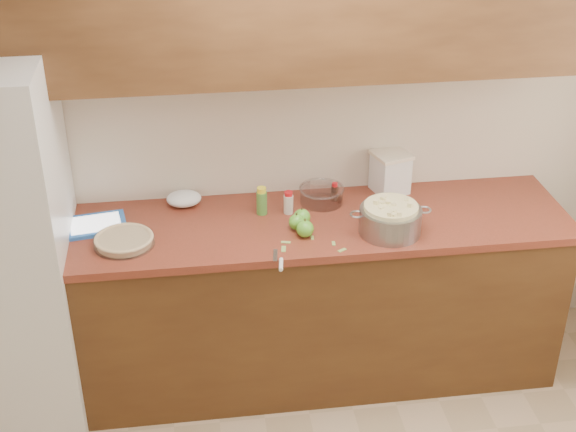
{
  "coord_description": "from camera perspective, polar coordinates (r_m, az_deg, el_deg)",
  "views": [
    {
      "loc": [
        -0.52,
        -1.86,
        2.84
      ],
      "look_at": [
        -0.07,
        1.43,
        0.98
      ],
      "focal_mm": 50.0,
      "sensor_mm": 36.0,
      "label": 1
    }
  ],
  "objects": [
    {
      "name": "room_shell",
      "position": [
        2.47,
        6.12,
        -9.48
      ],
      "size": [
        3.6,
        3.6,
        3.6
      ],
      "color": "tan",
      "rests_on": "ground"
    },
    {
      "name": "counter_run",
      "position": [
        4.13,
        0.83,
        -5.9
      ],
      "size": [
        2.64,
        0.68,
        0.92
      ],
      "color": "#503116",
      "rests_on": "ground"
    },
    {
      "name": "upper_cabinets",
      "position": [
        3.64,
        0.63,
        15.14
      ],
      "size": [
        2.6,
        0.34,
        0.7
      ],
      "primitive_type": "cube",
      "color": "brown",
      "rests_on": "room_shell"
    },
    {
      "name": "pie",
      "position": [
        3.75,
        -11.58,
        -1.71
      ],
      "size": [
        0.28,
        0.28,
        0.04
      ],
      "rotation": [
        0.0,
        0.0,
        -0.05
      ],
      "color": "silver",
      "rests_on": "counter_run"
    },
    {
      "name": "colander",
      "position": [
        3.78,
        7.28,
        -0.24
      ],
      "size": [
        0.39,
        0.29,
        0.15
      ],
      "rotation": [
        0.0,
        0.0,
        0.39
      ],
      "color": "gray",
      "rests_on": "counter_run"
    },
    {
      "name": "flour_canister",
      "position": [
        4.15,
        7.28,
        3.13
      ],
      "size": [
        0.22,
        0.22,
        0.21
      ],
      "rotation": [
        0.0,
        0.0,
        0.29
      ],
      "color": "white",
      "rests_on": "counter_run"
    },
    {
      "name": "tablet",
      "position": [
        3.94,
        -13.53,
        -0.62
      ],
      "size": [
        0.32,
        0.26,
        0.02
      ],
      "rotation": [
        0.0,
        0.0,
        0.15
      ],
      "color": "blue",
      "rests_on": "counter_run"
    },
    {
      "name": "paring_knife",
      "position": [
        3.54,
        -0.56,
        -3.37
      ],
      "size": [
        0.05,
        0.19,
        0.02
      ],
      "rotation": [
        0.0,
        0.0,
        -0.15
      ],
      "color": "gray",
      "rests_on": "counter_run"
    },
    {
      "name": "lemon_bottle",
      "position": [
        3.92,
        -1.88,
        1.06
      ],
      "size": [
        0.05,
        0.05,
        0.14
      ],
      "rotation": [
        0.0,
        0.0,
        -0.26
      ],
      "color": "#4C8C38",
      "rests_on": "counter_run"
    },
    {
      "name": "cinnamon_shaker",
      "position": [
        3.92,
        0.03,
        0.95
      ],
      "size": [
        0.05,
        0.05,
        0.12
      ],
      "rotation": [
        0.0,
        0.0,
        -0.27
      ],
      "color": "beige",
      "rests_on": "counter_run"
    },
    {
      "name": "vanilla_bottle",
      "position": [
        4.05,
        3.33,
        1.71
      ],
      "size": [
        0.03,
        0.03,
        0.1
      ],
      "rotation": [
        0.0,
        0.0,
        0.1
      ],
      "color": "black",
      "rests_on": "counter_run"
    },
    {
      "name": "mixing_bowl",
      "position": [
        4.03,
        2.4,
        1.55
      ],
      "size": [
        0.23,
        0.23,
        0.09
      ],
      "rotation": [
        0.0,
        0.0,
        -0.27
      ],
      "color": "silver",
      "rests_on": "counter_run"
    },
    {
      "name": "paper_towel",
      "position": [
        4.04,
        -7.41,
        1.24
      ],
      "size": [
        0.22,
        0.2,
        0.07
      ],
      "primitive_type": "ellipsoid",
      "rotation": [
        0.0,
        0.0,
        0.42
      ],
      "color": "white",
      "rests_on": "counter_run"
    },
    {
      "name": "apple_left",
      "position": [
        3.79,
        0.62,
        -0.43
      ],
      "size": [
        0.08,
        0.08,
        0.09
      ],
      "color": "#57AC2C",
      "rests_on": "counter_run"
    },
    {
      "name": "apple_center",
      "position": [
        3.83,
        0.99,
        -0.1
      ],
      "size": [
        0.08,
        0.08,
        0.09
      ],
      "color": "#57AC2C",
      "rests_on": "counter_run"
    },
    {
      "name": "apple_front",
      "position": [
        3.73,
        1.22,
        -0.91
      ],
      "size": [
        0.08,
        0.08,
        0.09
      ],
      "color": "#57AC2C",
      "rests_on": "counter_run"
    },
    {
      "name": "peel_a",
      "position": [
        3.74,
        1.74,
        -1.55
      ],
      "size": [
        0.02,
        0.04,
        0.0
      ],
      "primitive_type": "cube",
      "rotation": [
        0.0,
        0.0,
        -1.68
      ],
      "color": "#8DAF55",
      "rests_on": "counter_run"
    },
    {
      "name": "peel_b",
      "position": [
        3.65,
        -0.32,
        -2.36
      ],
      "size": [
        0.03,
        0.05,
        0.0
      ],
      "primitive_type": "cube",
      "rotation": [
        0.0,
        0.0,
        1.4
      ],
      "color": "#8DAF55",
      "rests_on": "counter_run"
    },
    {
      "name": "peel_c",
      "position": [
        3.7,
        3.26,
        -1.96
      ],
      "size": [
        0.02,
        0.04,
        0.0
      ],
      "primitive_type": "cube",
      "rotation": [
        0.0,
        0.0,
        1.47
      ],
      "color": "#8DAF55",
      "rests_on": "counter_run"
    },
    {
      "name": "peel_d",
      "position": [
        3.65,
        3.87,
        -2.44
      ],
      "size": [
        0.04,
        0.04,
        0.0
      ],
      "primitive_type": "cube",
      "rotation": [
        0.0,
        0.0,
        -2.61
      ],
      "color": "#8DAF55",
      "rests_on": "counter_run"
    },
    {
      "name": "peel_e",
      "position": [
        3.71,
        -0.16,
        -1.88
      ],
      "size": [
        0.05,
        0.03,
        0.0
      ],
      "primitive_type": "cube",
      "rotation": [
        0.0,
        0.0,
        -0.26
      ],
      "color": "#8DAF55",
      "rests_on": "counter_run"
    }
  ]
}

